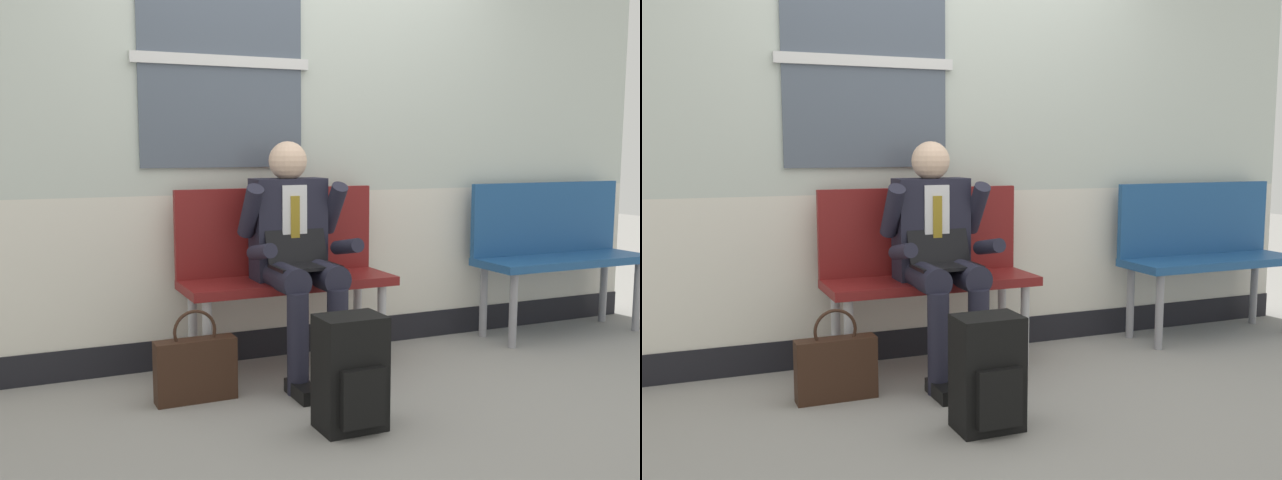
{
  "view_description": "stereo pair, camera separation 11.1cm",
  "coord_description": "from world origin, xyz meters",
  "views": [
    {
      "loc": [
        -1.67,
        -3.4,
        1.24
      ],
      "look_at": [
        -0.1,
        0.09,
        0.75
      ],
      "focal_mm": 41.07,
      "sensor_mm": 36.0,
      "label": 1
    },
    {
      "loc": [
        -1.57,
        -3.45,
        1.24
      ],
      "look_at": [
        -0.1,
        0.09,
        0.75
      ],
      "focal_mm": 41.07,
      "sensor_mm": 36.0,
      "label": 2
    }
  ],
  "objects": [
    {
      "name": "ground_plane",
      "position": [
        0.0,
        0.0,
        0.0
      ],
      "size": [
        18.0,
        18.0,
        0.0
      ],
      "primitive_type": "plane",
      "color": "gray"
    },
    {
      "name": "backpack",
      "position": [
        -0.28,
        -0.63,
        0.25
      ],
      "size": [
        0.29,
        0.25,
        0.51
      ],
      "color": "black",
      "rests_on": "ground"
    },
    {
      "name": "bench_empty",
      "position": [
        1.75,
        0.37,
        0.59
      ],
      "size": [
        1.2,
        0.42,
        1.0
      ],
      "color": "navy",
      "rests_on": "ground"
    },
    {
      "name": "bench_with_person",
      "position": [
        -0.2,
        0.37,
        0.59
      ],
      "size": [
        1.17,
        0.42,
        1.01
      ],
      "color": "maroon",
      "rests_on": "ground"
    },
    {
      "name": "station_wall",
      "position": [
        -0.01,
        0.64,
        1.44
      ],
      "size": [
        5.05,
        0.16,
        2.91
      ],
      "color": "beige",
      "rests_on": "ground"
    },
    {
      "name": "handbag",
      "position": [
        -0.81,
        0.01,
        0.16
      ],
      "size": [
        0.4,
        0.11,
        0.46
      ],
      "color": "#331E14",
      "rests_on": "ground"
    },
    {
      "name": "person_seated",
      "position": [
        -0.2,
        0.17,
        0.69
      ],
      "size": [
        0.57,
        0.7,
        1.27
      ],
      "color": "#1E1E2D",
      "rests_on": "ground"
    }
  ]
}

